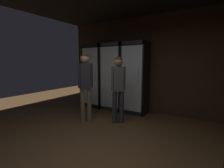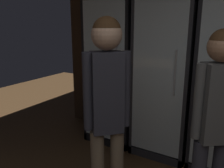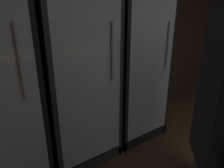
{
  "view_description": "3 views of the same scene",
  "coord_description": "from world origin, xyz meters",
  "px_view_note": "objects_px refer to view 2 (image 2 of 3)",
  "views": [
    {
      "loc": [
        1.37,
        -1.65,
        1.47
      ],
      "look_at": [
        -1.14,
        2.39,
        0.84
      ],
      "focal_mm": 26.31,
      "sensor_mm": 36.0,
      "label": 1
    },
    {
      "loc": [
        -0.35,
        -0.06,
        1.64
      ],
      "look_at": [
        -1.94,
        2.54,
        0.86
      ],
      "focal_mm": 38.04,
      "sensor_mm": 36.0,
      "label": 2
    },
    {
      "loc": [
        -1.98,
        1.12,
        1.36
      ],
      "look_at": [
        -1.02,
        2.48,
        0.81
      ],
      "focal_mm": 29.67,
      "sensor_mm": 36.0,
      "label": 3
    }
  ],
  "objects_px": {
    "cooler_far_left": "(116,71)",
    "cooler_left": "(166,77)",
    "shopper_near": "(215,116)",
    "shopper_far": "(107,102)"
  },
  "relations": [
    {
      "from": "cooler_far_left",
      "to": "cooler_left",
      "type": "height_order",
      "value": "same"
    },
    {
      "from": "cooler_far_left",
      "to": "shopper_near",
      "type": "distance_m",
      "value": 1.77
    },
    {
      "from": "shopper_near",
      "to": "shopper_far",
      "type": "distance_m",
      "value": 0.8
    },
    {
      "from": "cooler_far_left",
      "to": "shopper_far",
      "type": "bearing_deg",
      "value": -62.15
    },
    {
      "from": "cooler_left",
      "to": "shopper_far",
      "type": "bearing_deg",
      "value": -90.19
    },
    {
      "from": "cooler_left",
      "to": "cooler_far_left",
      "type": "bearing_deg",
      "value": -179.9
    },
    {
      "from": "cooler_left",
      "to": "shopper_near",
      "type": "bearing_deg",
      "value": -54.92
    },
    {
      "from": "cooler_far_left",
      "to": "cooler_left",
      "type": "xyz_separation_m",
      "value": [
        0.73,
        0.0,
        0.0
      ]
    },
    {
      "from": "shopper_far",
      "to": "cooler_left",
      "type": "bearing_deg",
      "value": 89.81
    },
    {
      "from": "shopper_near",
      "to": "shopper_far",
      "type": "xyz_separation_m",
      "value": [
        -0.72,
        -0.34,
        0.08
      ]
    }
  ]
}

